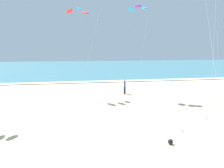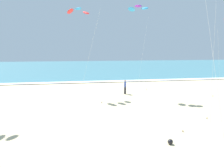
{
  "view_description": "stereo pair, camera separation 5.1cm",
  "coord_description": "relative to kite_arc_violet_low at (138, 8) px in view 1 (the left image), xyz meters",
  "views": [
    {
      "loc": [
        -1.52,
        -6.25,
        4.97
      ],
      "look_at": [
        0.89,
        6.67,
        2.91
      ],
      "focal_mm": 35.67,
      "sensor_mm": 36.0,
      "label": 1
    },
    {
      "loc": [
        -1.47,
        -6.26,
        4.97
      ],
      "look_at": [
        0.89,
        6.67,
        2.91
      ],
      "focal_mm": 35.67,
      "sensor_mm": 36.0,
      "label": 2
    }
  ],
  "objects": [
    {
      "name": "kite_arc_cobalt_distant",
      "position": [
        -5.93,
        1.78,
        -0.18
      ],
      "size": [
        3.15,
        5.23,
        9.23
      ],
      "color": "red",
      "rests_on": "ground"
    },
    {
      "name": "ocean_water",
      "position": [
        -5.32,
        40.62,
        -9.02
      ],
      "size": [
        160.0,
        60.0,
        0.08
      ],
      "primitive_type": "cube",
      "color": "teal",
      "rests_on": "ground"
    },
    {
      "name": "beach_ball",
      "position": [
        -1.77,
        -12.13,
        -8.92
      ],
      "size": [
        0.28,
        0.28,
        0.28
      ],
      "primitive_type": "sphere",
      "color": "black",
      "rests_on": "ground"
    },
    {
      "name": "shoreline_foam",
      "position": [
        -5.32,
        10.92,
        -8.98
      ],
      "size": [
        160.0,
        1.71,
        0.01
      ],
      "primitive_type": "cube",
      "color": "white",
      "rests_on": "ocean_water"
    },
    {
      "name": "bystander_blue_top",
      "position": [
        -0.97,
        1.26,
        -8.25
      ],
      "size": [
        0.27,
        0.48,
        1.59
      ],
      "color": "black",
      "rests_on": "ground"
    },
    {
      "name": "kite_arc_violet_low",
      "position": [
        0.0,
        0.0,
        0.0
      ],
      "size": [
        3.42,
        4.34,
        9.36
      ],
      "color": "#2D99DB",
      "rests_on": "ground"
    }
  ]
}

